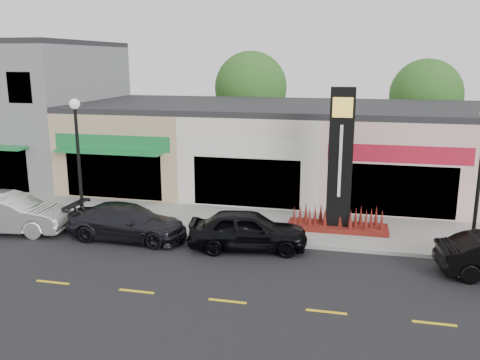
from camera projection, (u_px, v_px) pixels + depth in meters
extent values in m
plane|color=black|center=(248.00, 264.00, 18.39)|extent=(120.00, 120.00, 0.00)
cube|color=gray|center=(269.00, 225.00, 22.50)|extent=(52.00, 4.30, 0.15)
cube|color=gray|center=(259.00, 242.00, 20.36)|extent=(52.00, 0.20, 0.15)
cube|color=slate|center=(10.00, 111.00, 32.30)|extent=(12.00, 10.00, 8.00)
cube|color=#262628|center=(3.00, 44.00, 31.34)|extent=(12.00, 10.00, 0.30)
cube|color=black|center=(20.00, 88.00, 26.21)|extent=(1.40, 0.10, 1.60)
cube|color=tan|center=(151.00, 144.00, 30.63)|extent=(7.00, 10.00, 4.50)
cube|color=#262628|center=(149.00, 104.00, 30.07)|extent=(7.00, 10.00, 0.30)
cube|color=black|center=(114.00, 175.00, 26.14)|extent=(5.25, 0.10, 2.40)
cube|color=#1A7739|center=(112.00, 143.00, 25.74)|extent=(6.30, 0.12, 0.80)
cube|color=#1A7739|center=(108.00, 152.00, 25.41)|extent=(5.60, 0.90, 0.12)
cube|color=beige|center=(265.00, 148.00, 29.10)|extent=(7.00, 10.00, 4.50)
cube|color=#262628|center=(265.00, 106.00, 28.54)|extent=(7.00, 10.00, 0.30)
cube|color=black|center=(246.00, 183.00, 24.60)|extent=(5.25, 0.10, 2.40)
cube|color=silver|center=(246.00, 148.00, 24.21)|extent=(6.30, 0.12, 0.80)
cube|color=beige|center=(391.00, 153.00, 27.56)|extent=(7.00, 10.00, 4.50)
cube|color=#262628|center=(395.00, 109.00, 27.01)|extent=(7.00, 10.00, 0.30)
cube|color=black|center=(396.00, 191.00, 23.07)|extent=(5.25, 0.10, 2.40)
cube|color=red|center=(399.00, 154.00, 22.68)|extent=(6.30, 0.12, 0.80)
cylinder|color=#382619|center=(251.00, 138.00, 37.38)|extent=(0.36, 0.36, 3.15)
sphere|color=#225A1C|center=(251.00, 88.00, 36.54)|extent=(5.20, 5.20, 5.20)
cylinder|color=#382619|center=(422.00, 145.00, 34.78)|extent=(0.36, 0.36, 2.97)
sphere|color=#225A1C|center=(426.00, 95.00, 33.99)|extent=(4.80, 4.80, 4.80)
cylinder|color=black|center=(83.00, 220.00, 22.44)|extent=(0.32, 0.32, 0.30)
cylinder|color=black|center=(79.00, 165.00, 21.86)|extent=(0.14, 0.14, 5.00)
sphere|color=silver|center=(75.00, 104.00, 21.26)|extent=(0.44, 0.44, 0.44)
cylinder|color=black|center=(471.00, 250.00, 18.94)|extent=(0.32, 0.32, 0.30)
cylinder|color=black|center=(479.00, 185.00, 18.36)|extent=(0.14, 0.14, 5.00)
cube|color=#54130E|center=(337.00, 227.00, 21.66)|extent=(4.20, 1.30, 0.20)
cube|color=black|center=(340.00, 160.00, 20.98)|extent=(1.00, 0.40, 6.00)
cube|color=yellow|center=(343.00, 107.00, 20.27)|extent=(0.80, 0.05, 0.80)
cube|color=silver|center=(340.00, 161.00, 20.78)|extent=(0.12, 0.04, 3.00)
imported|color=silver|center=(8.00, 213.00, 21.60)|extent=(2.42, 5.25, 1.67)
imported|color=black|center=(127.00, 222.00, 20.80)|extent=(2.12, 4.99, 1.44)
imported|color=black|center=(248.00, 230.00, 19.65)|extent=(2.55, 4.82, 1.56)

